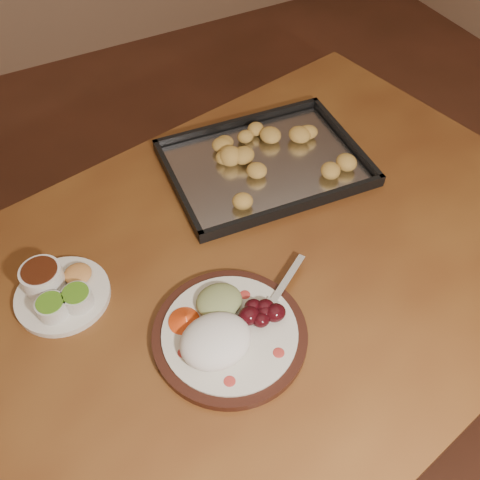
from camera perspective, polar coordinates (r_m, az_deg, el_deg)
ground at (r=1.82m, az=3.47°, el=-9.92°), size 4.00×4.00×0.00m
dining_table at (r=1.09m, az=-1.48°, el=-7.72°), size 1.65×1.17×0.75m
dinner_plate at (r=0.93m, az=-1.49°, el=-9.72°), size 0.34×0.27×0.06m
condiment_saucer at (r=1.03m, az=-18.83°, el=-5.12°), size 0.17×0.17×0.06m
baking_tray at (r=1.22m, az=2.68°, el=8.29°), size 0.46×0.35×0.04m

